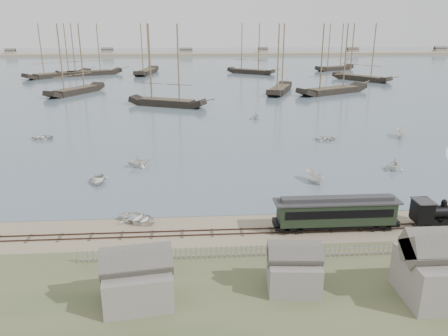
{
  "coord_description": "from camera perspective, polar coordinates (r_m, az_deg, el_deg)",
  "views": [
    {
      "loc": [
        -5.53,
        -41.47,
        20.07
      ],
      "look_at": [
        -2.11,
        8.06,
        3.5
      ],
      "focal_mm": 35.0,
      "sensor_mm": 36.0,
      "label": 1
    }
  ],
  "objects": [
    {
      "name": "rowboat_4",
      "position": [
        66.81,
        21.34,
        0.46
      ],
      "size": [
        4.03,
        3.88,
        1.63
      ],
      "primitive_type": "imported",
      "rotation": [
        0.0,
        0.0,
        5.75
      ],
      "color": "silver",
      "rests_on": "harbor_water"
    },
    {
      "name": "schooner_5",
      "position": [
        168.73,
        17.77,
        14.22
      ],
      "size": [
        17.63,
        20.91,
        20.0
      ],
      "primitive_type": null,
      "rotation": [
        0.0,
        0.0,
        -0.92
      ],
      "color": "black",
      "rests_on": "harbor_water"
    },
    {
      "name": "schooner_8",
      "position": [
        183.7,
        3.57,
        15.3
      ],
      "size": [
        19.5,
        15.39,
        20.0
      ],
      "primitive_type": null,
      "rotation": [
        0.0,
        0.0,
        -0.6
      ],
      "color": "black",
      "rests_on": "harbor_water"
    },
    {
      "name": "harbor_water",
      "position": [
        212.49,
        -2.5,
        13.03
      ],
      "size": [
        600.0,
        336.0,
        0.06
      ],
      "primitive_type": "cube",
      "color": "#495C69",
      "rests_on": "ground"
    },
    {
      "name": "rail_track",
      "position": [
        44.61,
        3.64,
        -8.27
      ],
      "size": [
        120.0,
        1.8,
        0.16
      ],
      "color": "#3B2720",
      "rests_on": "ground"
    },
    {
      "name": "shed_mid",
      "position": [
        36.44,
        8.97,
        -15.22
      ],
      "size": [
        4.0,
        3.5,
        3.6
      ],
      "primitive_type": null,
      "color": "slate",
      "rests_on": "ground"
    },
    {
      "name": "schooner_2",
      "position": [
        110.83,
        -7.65,
        13.12
      ],
      "size": [
        20.28,
        12.4,
        20.0
      ],
      "primitive_type": null,
      "rotation": [
        0.0,
        0.0,
        -0.42
      ],
      "color": "black",
      "rests_on": "harbor_water"
    },
    {
      "name": "schooner_1",
      "position": [
        137.05,
        -19.2,
        13.28
      ],
      "size": [
        14.61,
        21.22,
        20.0
      ],
      "primitive_type": null,
      "rotation": [
        0.0,
        0.0,
        1.07
      ],
      "color": "black",
      "rests_on": "harbor_water"
    },
    {
      "name": "beached_dinghy",
      "position": [
        47.21,
        -11.09,
        -6.48
      ],
      "size": [
        4.92,
        5.3,
        0.89
      ],
      "primitive_type": "imported",
      "rotation": [
        0.0,
        0.0,
        1.0
      ],
      "color": "silver",
      "rests_on": "ground"
    },
    {
      "name": "rowboat_5",
      "position": [
        86.52,
        22.05,
        4.25
      ],
      "size": [
        4.25,
        2.75,
        1.54
      ],
      "primitive_type": "imported",
      "rotation": [
        0.0,
        0.0,
        2.8
      ],
      "color": "silver",
      "rests_on": "harbor_water"
    },
    {
      "name": "schooner_9",
      "position": [
        202.61,
        14.43,
        15.07
      ],
      "size": [
        19.78,
        13.22,
        20.0
      ],
      "primitive_type": null,
      "rotation": [
        0.0,
        0.0,
        0.48
      ],
      "color": "black",
      "rests_on": "harbor_water"
    },
    {
      "name": "rowboat_3",
      "position": [
        80.35,
        13.21,
        3.83
      ],
      "size": [
        2.97,
        3.96,
        0.78
      ],
      "primitive_type": "imported",
      "rotation": [
        0.0,
        0.0,
        1.5
      ],
      "color": "silver",
      "rests_on": "harbor_water"
    },
    {
      "name": "schooner_7",
      "position": [
        185.07,
        -10.23,
        15.08
      ],
      "size": [
        9.21,
        23.25,
        20.0
      ],
      "primitive_type": null,
      "rotation": [
        0.0,
        0.0,
        1.39
      ],
      "color": "black",
      "rests_on": "harbor_water"
    },
    {
      "name": "rowboat_6",
      "position": [
        85.56,
        -22.75,
        3.77
      ],
      "size": [
        3.28,
        4.29,
        0.83
      ],
      "primitive_type": "imported",
      "rotation": [
        0.0,
        0.0,
        4.6
      ],
      "color": "silver",
      "rests_on": "harbor_water"
    },
    {
      "name": "picket_fence_east",
      "position": [
        43.38,
        21.52,
        -10.52
      ],
      "size": [
        15.0,
        0.1,
        1.2
      ],
      "primitive_type": null,
      "color": "slate",
      "rests_on": "ground"
    },
    {
      "name": "shed_left",
      "position": [
        35.12,
        -11.01,
        -16.79
      ],
      "size": [
        5.0,
        4.0,
        4.1
      ],
      "primitive_type": null,
      "color": "slate",
      "rests_on": "ground"
    },
    {
      "name": "schooner_4",
      "position": [
        134.65,
        14.29,
        13.65
      ],
      "size": [
        24.72,
        17.12,
        20.0
      ],
      "primitive_type": null,
      "rotation": [
        0.0,
        0.0,
        0.5
      ],
      "color": "black",
      "rests_on": "harbor_water"
    },
    {
      "name": "schooner_3",
      "position": [
        133.05,
        7.44,
        13.99
      ],
      "size": [
        12.05,
        20.92,
        20.0
      ],
      "primitive_type": null,
      "rotation": [
        0.0,
        0.0,
        1.19
      ],
      "color": "black",
      "rests_on": "harbor_water"
    },
    {
      "name": "shed_right",
      "position": [
        38.74,
        26.31,
        -14.9
      ],
      "size": [
        6.0,
        5.0,
        5.1
      ],
      "primitive_type": null,
      "color": "slate",
      "rests_on": "ground"
    },
    {
      "name": "schooner_10",
      "position": [
        183.23,
        -21.18,
        14.14
      ],
      "size": [
        23.07,
        23.24,
        20.0
      ],
      "primitive_type": null,
      "rotation": [
        0.0,
        0.0,
        0.79
      ],
      "color": "black",
      "rests_on": "harbor_water"
    },
    {
      "name": "ground",
      "position": [
        46.41,
        3.31,
        -7.21
      ],
      "size": [
        600.0,
        600.0,
        0.0
      ],
      "primitive_type": "plane",
      "color": "gray",
      "rests_on": "ground"
    },
    {
      "name": "passenger_coach",
      "position": [
        45.66,
        14.44,
        -5.54
      ],
      "size": [
        12.66,
        2.44,
        3.07
      ],
      "color": "black",
      "rests_on": "ground"
    },
    {
      "name": "rowboat_7",
      "position": [
        96.0,
        4.14,
        6.83
      ],
      "size": [
        3.29,
        2.99,
        1.49
      ],
      "primitive_type": "imported",
      "rotation": [
        0.0,
        0.0,
        6.07
      ],
      "color": "silver",
      "rests_on": "harbor_water"
    },
    {
      "name": "far_spit",
      "position": [
        292.21,
        -2.94,
        14.5
      ],
      "size": [
        500.0,
        20.0,
        1.8
      ],
      "primitive_type": "cube",
      "color": "tan",
      "rests_on": "ground"
    },
    {
      "name": "rowboat_2",
      "position": [
        58.8,
        11.68,
        -1.11
      ],
      "size": [
        3.85,
        2.32,
        1.4
      ],
      "primitive_type": "imported",
      "rotation": [
        0.0,
        0.0,
        3.43
      ],
      "color": "silver",
      "rests_on": "harbor_water"
    },
    {
      "name": "rowboat_0",
      "position": [
        59.72,
        -16.16,
        -1.47
      ],
      "size": [
        4.26,
        3.33,
        0.81
      ],
      "primitive_type": "imported",
      "rotation": [
        0.0,
        0.0,
        0.15
      ],
      "color": "silver",
      "rests_on": "harbor_water"
    },
    {
      "name": "schooner_6",
      "position": [
        186.08,
        -17.43,
        14.57
      ],
      "size": [
        25.57,
        16.17,
        20.0
      ],
      "primitive_type": null,
      "rotation": [
        0.0,
        0.0,
        0.44
      ],
      "color": "black",
      "rests_on": "harbor_water"
    },
    {
      "name": "rowboat_1",
      "position": [
        64.76,
        -11.08,
        0.92
      ],
      "size": [
        4.09,
        4.29,
        1.76
      ],
      "primitive_type": "imported",
      "rotation": [
        0.0,
        0.0,
        2.04
      ],
      "color": "silver",
      "rests_on": "harbor_water"
    },
    {
      "name": "picket_fence_west",
      "position": [
        39.9,
        -4.91,
        -11.82
      ],
      "size": [
        19.0,
        0.1,
        1.2
      ],
      "primitive_type": null,
      "color": "slate",
      "rests_on": "ground"
    }
  ]
}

